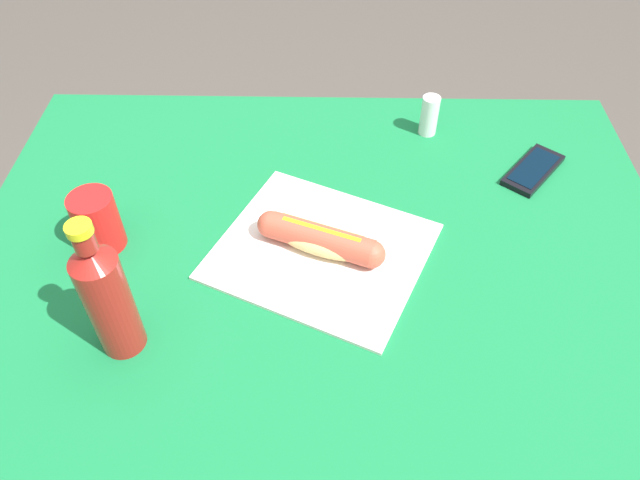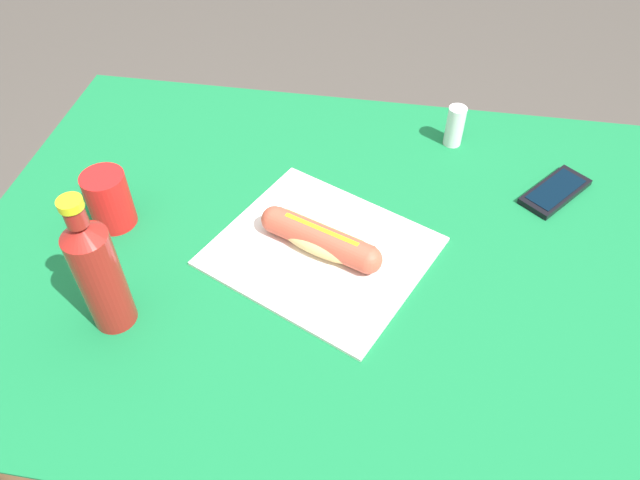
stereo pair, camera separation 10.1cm
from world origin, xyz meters
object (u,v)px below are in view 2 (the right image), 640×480
drinking_cup (109,201)px  cell_phone (555,191)px  hot_dog (320,239)px  soda_bottle (98,272)px  salt_shaker (455,126)px

drinking_cup → cell_phone: bearing=14.8°
hot_dog → soda_bottle: size_ratio=0.87×
soda_bottle → salt_shaker: 0.73m
soda_bottle → salt_shaker: soda_bottle is taller
cell_phone → soda_bottle: (-0.69, -0.40, 0.10)m
soda_bottle → salt_shaker: (0.50, 0.53, -0.07)m
hot_dog → cell_phone: hot_dog is taller
drinking_cup → soda_bottle: bearing=-67.3°
cell_phone → soda_bottle: 0.81m
cell_phone → salt_shaker: 0.23m
drinking_cup → salt_shaker: 0.67m
hot_dog → salt_shaker: bearing=57.7°
hot_dog → drinking_cup: size_ratio=2.04×
soda_bottle → drinking_cup: soda_bottle is taller
salt_shaker → hot_dog: bearing=-122.3°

